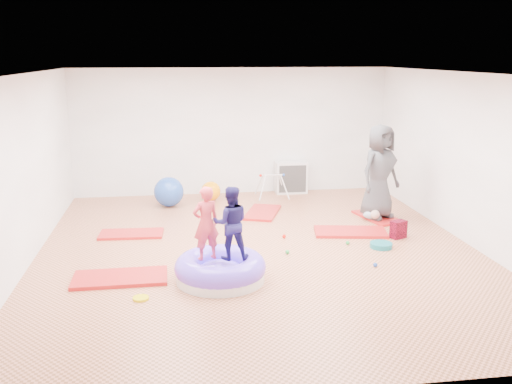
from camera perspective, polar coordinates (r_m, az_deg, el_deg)
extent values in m
cube|color=tan|center=(9.23, 0.27, -5.87)|extent=(7.00, 8.00, 0.01)
cube|color=silver|center=(8.71, 0.29, 11.77)|extent=(7.00, 8.00, 0.01)
cube|color=white|center=(12.78, -2.43, 6.05)|extent=(7.00, 0.01, 2.80)
cube|color=white|center=(5.07, 7.12, -5.83)|extent=(7.00, 0.01, 2.80)
cube|color=white|center=(9.04, -22.25, 1.88)|extent=(0.01, 8.00, 2.80)
cube|color=white|center=(10.00, 20.56, 3.07)|extent=(0.01, 8.00, 2.80)
cube|color=#B80E2C|center=(8.30, -13.42, -8.35)|extent=(1.31, 0.66, 0.05)
cube|color=#B80E2C|center=(10.23, -12.36, -4.11)|extent=(1.12, 0.61, 0.05)
cube|color=#B80E2C|center=(11.31, 0.65, -2.06)|extent=(0.92, 1.26, 0.05)
cube|color=#B80E2C|center=(10.22, 9.42, -3.96)|extent=(1.34, 0.83, 0.05)
cube|color=#B80E2C|center=(11.25, 12.08, -2.46)|extent=(0.77, 1.17, 0.04)
cylinder|color=silver|center=(8.06, -3.58, -8.34)|extent=(1.24, 1.24, 0.14)
torus|color=#6846F6|center=(8.01, -3.59, -7.48)|extent=(1.28, 1.28, 0.34)
ellipsoid|color=#6846F6|center=(8.04, -3.58, -8.01)|extent=(0.68, 0.68, 0.31)
imported|color=#DF3B49|center=(7.80, -5.04, -2.77)|extent=(0.44, 0.36, 1.03)
imported|color=#1C1752|center=(7.79, -2.55, -2.76)|extent=(0.52, 0.41, 1.03)
imported|color=#3E3F43|center=(10.96, 12.25, 2.00)|extent=(1.03, 0.90, 1.78)
ellipsoid|color=#A5C3E2|center=(11.01, 11.52, -2.11)|extent=(0.36, 0.23, 0.20)
sphere|color=tan|center=(10.86, 11.82, -2.22)|extent=(0.17, 0.17, 0.17)
sphere|color=red|center=(9.84, 2.83, -4.44)|extent=(0.07, 0.07, 0.07)
sphere|color=green|center=(9.62, 9.15, -5.04)|extent=(0.07, 0.07, 0.07)
sphere|color=yellow|center=(8.38, -0.77, -7.71)|extent=(0.07, 0.07, 0.07)
sphere|color=green|center=(9.08, 3.15, -6.00)|extent=(0.07, 0.07, 0.07)
sphere|color=red|center=(9.56, 13.30, -5.35)|extent=(0.07, 0.07, 0.07)
sphere|color=green|center=(11.72, 10.89, -1.71)|extent=(0.07, 0.07, 0.07)
sphere|color=#2149A9|center=(8.72, 11.84, -7.15)|extent=(0.07, 0.07, 0.07)
sphere|color=#2149A9|center=(11.93, -8.71, 0.02)|extent=(0.62, 0.62, 0.62)
sphere|color=#FD9908|center=(12.31, -4.54, 0.09)|extent=(0.42, 0.42, 0.42)
cylinder|color=silver|center=(12.24, 0.67, 0.40)|extent=(0.20, 0.20, 0.53)
cylinder|color=silver|center=(12.68, 0.35, 0.85)|extent=(0.20, 0.20, 0.53)
cylinder|color=silver|center=(12.33, 2.91, 0.47)|extent=(0.20, 0.20, 0.53)
cylinder|color=silver|center=(12.76, 2.52, 0.92)|extent=(0.20, 0.20, 0.53)
cylinder|color=silver|center=(12.45, 1.62, 1.69)|extent=(0.51, 0.03, 0.03)
sphere|color=red|center=(12.41, 0.46, 1.66)|extent=(0.06, 0.06, 0.06)
sphere|color=#2149A9|center=(12.50, 2.77, 1.73)|extent=(0.06, 0.06, 0.06)
cube|color=silver|center=(12.97, 3.53, 1.47)|extent=(0.71, 0.35, 0.71)
cube|color=#393939|center=(12.81, 3.68, 1.31)|extent=(0.61, 0.02, 0.61)
cube|color=silver|center=(12.92, 3.58, 1.42)|extent=(0.02, 0.24, 0.63)
cube|color=silver|center=(12.92, 3.58, 1.42)|extent=(0.63, 0.24, 0.02)
cylinder|color=#136A75|center=(9.57, 12.40, -5.22)|extent=(0.37, 0.37, 0.08)
cube|color=maroon|center=(10.10, 14.05, -3.65)|extent=(0.31, 0.26, 0.31)
cylinder|color=yellow|center=(7.62, -11.45, -10.37)|extent=(0.21, 0.21, 0.03)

